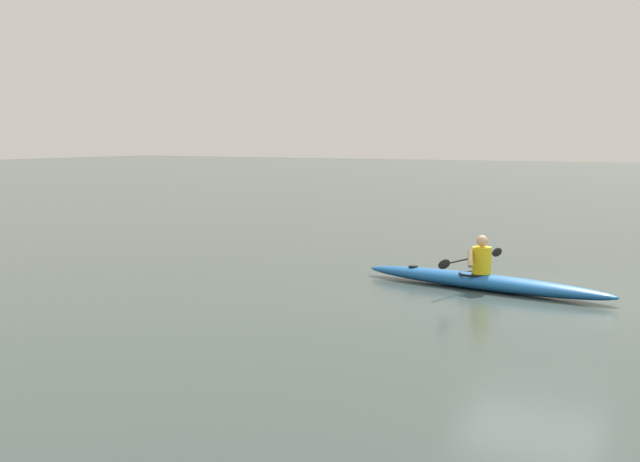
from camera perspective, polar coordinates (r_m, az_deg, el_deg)
name	(u,v)px	position (r m, az deg, el deg)	size (l,w,h in m)	color
ground_plane	(534,297)	(14.98, 14.51, -4.41)	(160.00, 160.00, 0.00)	#384742
kayak	(482,281)	(15.48, 11.08, -3.42)	(5.05, 1.45, 0.29)	#1959A5
kayaker	(481,258)	(15.44, 10.96, -1.81)	(0.59, 2.33, 0.71)	yellow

